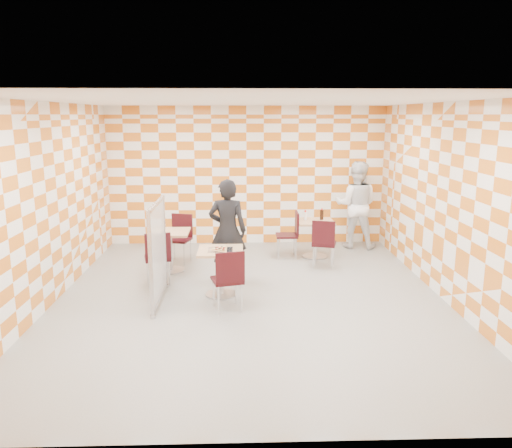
{
  "coord_description": "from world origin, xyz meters",
  "views": [
    {
      "loc": [
        -0.15,
        -7.35,
        2.81
      ],
      "look_at": [
        0.1,
        0.2,
        1.15
      ],
      "focal_mm": 35.0,
      "sensor_mm": 36.0,
      "label": 1
    }
  ],
  "objects_px": {
    "man_dark": "(228,231)",
    "second_table": "(315,232)",
    "soda_bottle": "(322,215)",
    "chair_second_front": "(324,240)",
    "chair_empty_near": "(158,254)",
    "partition": "(158,252)",
    "man_white": "(356,205)",
    "chair_empty_far": "(180,234)",
    "main_table": "(221,264)",
    "empty_table": "(170,244)",
    "sport_bottle": "(305,216)",
    "chair_main_front": "(229,276)",
    "chair_second_side": "(291,231)"
  },
  "relations": [
    {
      "from": "man_white",
      "to": "soda_bottle",
      "type": "relative_size",
      "value": 8.08
    },
    {
      "from": "chair_second_front",
      "to": "sport_bottle",
      "type": "height_order",
      "value": "sport_bottle"
    },
    {
      "from": "soda_bottle",
      "to": "chair_empty_far",
      "type": "bearing_deg",
      "value": -174.02
    },
    {
      "from": "man_dark",
      "to": "chair_empty_far",
      "type": "bearing_deg",
      "value": -45.49
    },
    {
      "from": "chair_second_front",
      "to": "man_white",
      "type": "relative_size",
      "value": 0.5
    },
    {
      "from": "man_dark",
      "to": "main_table",
      "type": "bearing_deg",
      "value": 88.71
    },
    {
      "from": "chair_main_front",
      "to": "chair_empty_near",
      "type": "height_order",
      "value": "same"
    },
    {
      "from": "chair_second_front",
      "to": "chair_empty_near",
      "type": "xyz_separation_m",
      "value": [
        -2.92,
        -0.86,
        0.0
      ]
    },
    {
      "from": "second_table",
      "to": "man_dark",
      "type": "xyz_separation_m",
      "value": [
        -1.72,
        -1.38,
        0.37
      ]
    },
    {
      "from": "main_table",
      "to": "soda_bottle",
      "type": "height_order",
      "value": "soda_bottle"
    },
    {
      "from": "empty_table",
      "to": "sport_bottle",
      "type": "height_order",
      "value": "sport_bottle"
    },
    {
      "from": "second_table",
      "to": "chair_main_front",
      "type": "distance_m",
      "value": 3.26
    },
    {
      "from": "chair_main_front",
      "to": "chair_second_side",
      "type": "distance_m",
      "value": 3.04
    },
    {
      "from": "soda_bottle",
      "to": "chair_second_front",
      "type": "bearing_deg",
      "value": -96.13
    },
    {
      "from": "chair_second_side",
      "to": "soda_bottle",
      "type": "relative_size",
      "value": 4.02
    },
    {
      "from": "chair_empty_near",
      "to": "man_dark",
      "type": "distance_m",
      "value": 1.23
    },
    {
      "from": "man_dark",
      "to": "partition",
      "type": "bearing_deg",
      "value": 50.0
    },
    {
      "from": "partition",
      "to": "man_white",
      "type": "distance_m",
      "value": 4.86
    },
    {
      "from": "empty_table",
      "to": "soda_bottle",
      "type": "distance_m",
      "value": 3.08
    },
    {
      "from": "partition",
      "to": "sport_bottle",
      "type": "relative_size",
      "value": 7.75
    },
    {
      "from": "second_table",
      "to": "chair_second_side",
      "type": "xyz_separation_m",
      "value": [
        -0.48,
        -0.0,
        0.04
      ]
    },
    {
      "from": "partition",
      "to": "soda_bottle",
      "type": "xyz_separation_m",
      "value": [
        2.87,
        2.47,
        0.06
      ]
    },
    {
      "from": "chair_empty_far",
      "to": "man_dark",
      "type": "height_order",
      "value": "man_dark"
    },
    {
      "from": "second_table",
      "to": "chair_main_front",
      "type": "height_order",
      "value": "chair_main_front"
    },
    {
      "from": "chair_main_front",
      "to": "sport_bottle",
      "type": "height_order",
      "value": "sport_bottle"
    },
    {
      "from": "chair_second_front",
      "to": "man_dark",
      "type": "xyz_separation_m",
      "value": [
        -1.76,
        -0.63,
        0.34
      ]
    },
    {
      "from": "empty_table",
      "to": "man_white",
      "type": "height_order",
      "value": "man_white"
    },
    {
      "from": "chair_empty_near",
      "to": "chair_empty_far",
      "type": "distance_m",
      "value": 1.44
    },
    {
      "from": "chair_empty_near",
      "to": "soda_bottle",
      "type": "height_order",
      "value": "soda_bottle"
    },
    {
      "from": "empty_table",
      "to": "chair_main_front",
      "type": "bearing_deg",
      "value": -60.72
    },
    {
      "from": "man_white",
      "to": "sport_bottle",
      "type": "xyz_separation_m",
      "value": [
        -1.18,
        -0.68,
        -0.09
      ]
    },
    {
      "from": "man_dark",
      "to": "second_table",
      "type": "bearing_deg",
      "value": -135.09
    },
    {
      "from": "second_table",
      "to": "man_dark",
      "type": "relative_size",
      "value": 0.42
    },
    {
      "from": "main_table",
      "to": "man_dark",
      "type": "xyz_separation_m",
      "value": [
        0.09,
        0.73,
        0.37
      ]
    },
    {
      "from": "chair_second_front",
      "to": "soda_bottle",
      "type": "relative_size",
      "value": 4.02
    },
    {
      "from": "second_table",
      "to": "chair_second_side",
      "type": "height_order",
      "value": "chair_second_side"
    },
    {
      "from": "main_table",
      "to": "partition",
      "type": "height_order",
      "value": "partition"
    },
    {
      "from": "chair_empty_near",
      "to": "sport_bottle",
      "type": "height_order",
      "value": "sport_bottle"
    },
    {
      "from": "main_table",
      "to": "man_dark",
      "type": "relative_size",
      "value": 0.42
    },
    {
      "from": "chair_empty_near",
      "to": "chair_main_front",
      "type": "bearing_deg",
      "value": -44.74
    },
    {
      "from": "chair_empty_near",
      "to": "partition",
      "type": "distance_m",
      "value": 0.81
    },
    {
      "from": "sport_bottle",
      "to": "soda_bottle",
      "type": "distance_m",
      "value": 0.33
    },
    {
      "from": "empty_table",
      "to": "sport_bottle",
      "type": "relative_size",
      "value": 3.75
    },
    {
      "from": "empty_table",
      "to": "soda_bottle",
      "type": "relative_size",
      "value": 3.26
    },
    {
      "from": "main_table",
      "to": "man_white",
      "type": "relative_size",
      "value": 0.4
    },
    {
      "from": "chair_main_front",
      "to": "chair_empty_near",
      "type": "xyz_separation_m",
      "value": [
        -1.2,
        1.19,
        0.0
      ]
    },
    {
      "from": "partition",
      "to": "chair_main_front",
      "type": "bearing_deg",
      "value": -22.09
    },
    {
      "from": "second_table",
      "to": "partition",
      "type": "height_order",
      "value": "partition"
    },
    {
      "from": "empty_table",
      "to": "partition",
      "type": "distance_m",
      "value": 1.57
    },
    {
      "from": "empty_table",
      "to": "sport_bottle",
      "type": "distance_m",
      "value": 2.76
    }
  ]
}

